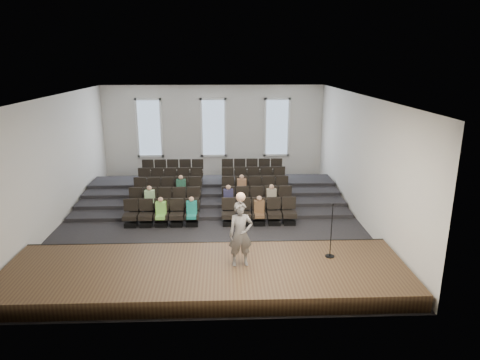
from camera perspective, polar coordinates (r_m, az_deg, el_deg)
name	(u,v)px	position (r m, az deg, el deg)	size (l,w,h in m)	color
ground	(211,220)	(17.63, -3.89, -5.31)	(14.00, 14.00, 0.00)	black
ceiling	(209,96)	(16.49, -4.22, 11.15)	(12.00, 14.00, 0.02)	white
wall_back	(214,131)	(23.77, -3.55, 6.52)	(12.00, 0.04, 5.00)	silver
wall_front	(201,229)	(10.19, -5.21, -6.48)	(12.00, 0.04, 5.00)	silver
wall_left	(55,162)	(18.11, -23.47, 2.25)	(0.04, 14.00, 5.00)	silver
wall_right	(361,159)	(17.74, 15.80, 2.71)	(0.04, 14.00, 5.00)	silver
stage	(206,275)	(12.89, -4.53, -12.49)	(11.80, 3.60, 0.50)	#48341F
stage_lip	(208,249)	(14.47, -4.27, -9.16)	(11.80, 0.06, 0.52)	black
risers	(213,192)	(20.55, -3.67, -1.59)	(11.80, 4.80, 0.60)	black
seating_rows	(212,193)	(18.85, -3.80, -1.68)	(6.80, 4.70, 1.67)	black
windows	(213,128)	(23.67, -3.56, 6.97)	(8.44, 0.10, 3.24)	white
audience	(211,198)	(17.65, -3.91, -2.47)	(5.45, 2.64, 1.10)	#81D555
speaker	(241,234)	(12.47, 0.09, -7.24)	(0.70, 0.46, 1.93)	#615D5B
mic_stand	(331,241)	(13.43, 12.00, -7.96)	(0.29, 0.29, 1.73)	black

